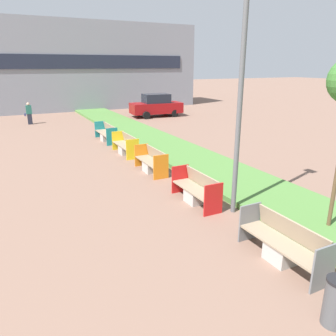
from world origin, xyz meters
The scene contains 11 objects.
planter_grass_strip centered at (3.20, 12.00, 0.09)m, with size 2.80×120.00×0.18m.
building_backdrop centered at (4.00, 36.77, 4.00)m, with size 20.84×5.37×7.99m.
bench_grey_frame centered at (0.94, 7.66, 0.37)m, with size 0.65×2.17×0.94m.
bench_red_frame centered at (0.94, 11.27, 0.37)m, with size 0.65×2.02×0.94m.
bench_orange_frame centered at (0.94, 14.72, 0.36)m, with size 0.65×1.97×0.94m.
bench_yellow_frame centered at (0.94, 17.79, 0.37)m, with size 0.65×2.13×0.94m.
bench_teal_frame centered at (0.94, 21.04, 0.38)m, with size 0.65×2.43×0.94m.
litter_bin centered at (0.32, 5.90, 0.44)m, with size 0.40×0.40×0.87m.
street_lamp_post centered at (1.55, 10.19, 4.27)m, with size 0.24×0.44×7.78m.
pedestrian_walking centered at (-2.48, 28.85, 0.78)m, with size 0.53×0.24×1.56m.
parked_car_distant centered at (7.30, 28.13, 0.91)m, with size 4.33×2.11×1.86m.
Camera 1 is at (-4.11, 3.17, 4.13)m, focal length 35.00 mm.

